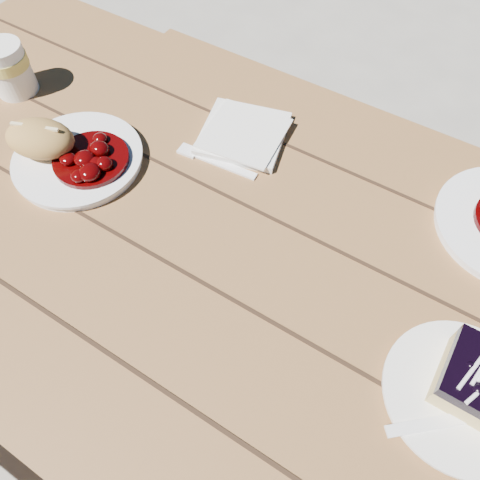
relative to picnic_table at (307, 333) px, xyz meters
The scene contains 10 objects.
ground 0.59m from the picnic_table, 90.00° to the left, with size 60.00×60.00×0.00m, color gray.
picnic_table is the anchor object (origin of this frame).
main_plate 0.51m from the picnic_table, behind, with size 0.22×0.22×0.02m, color white.
goulash_stew 0.49m from the picnic_table, behind, with size 0.13×0.13×0.04m, color #3F0202, non-canonical shape.
bread_roll 0.58m from the picnic_table, behind, with size 0.12×0.08×0.06m, color #B38745.
dessert_plate 0.28m from the picnic_table, 10.12° to the right, with size 0.20×0.20×0.01m, color white.
fork_dessert 0.29m from the picnic_table, 24.91° to the right, with size 0.03×0.16×0.01m, color white, non-canonical shape.
napkin_stack 0.38m from the picnic_table, 141.10° to the left, with size 0.15×0.15×0.01m, color white.
fork_table 0.33m from the picnic_table, 152.18° to the left, with size 0.03×0.16×0.01m, color white, non-canonical shape.
second_cup 0.76m from the picnic_table, behind, with size 0.08×0.08×0.10m, color white.
Camera 1 is at (0.07, -0.33, 1.37)m, focal length 35.00 mm.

